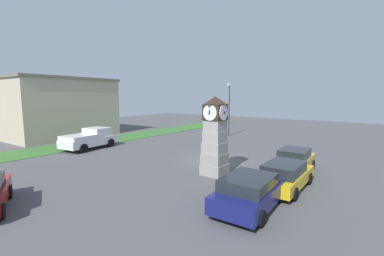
{
  "coord_description": "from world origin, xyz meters",
  "views": [
    {
      "loc": [
        -16.13,
        -9.84,
        4.86
      ],
      "look_at": [
        -1.15,
        1.31,
        2.51
      ],
      "focal_mm": 24.0,
      "sensor_mm": 36.0,
      "label": 1
    }
  ],
  "objects_px": {
    "clock_tower": "(215,138)",
    "car_near_tower": "(285,175)",
    "bollard_mid_row": "(283,172)",
    "car_navy_sedan": "(250,191)",
    "pickup_truck": "(90,139)",
    "bollard_end_row": "(246,178)",
    "street_lamp_near_road": "(229,106)",
    "car_by_building": "(295,160)",
    "bollard_far_row": "(263,177)",
    "bollard_near_tower": "(304,170)"
  },
  "relations": [
    {
      "from": "clock_tower",
      "to": "car_near_tower",
      "type": "xyz_separation_m",
      "value": [
        0.09,
        -4.27,
        -1.54
      ]
    },
    {
      "from": "bollard_mid_row",
      "to": "car_navy_sedan",
      "type": "distance_m",
      "value": 4.45
    },
    {
      "from": "bollard_mid_row",
      "to": "pickup_truck",
      "type": "distance_m",
      "value": 17.26
    },
    {
      "from": "bollard_mid_row",
      "to": "car_near_tower",
      "type": "xyz_separation_m",
      "value": [
        -1.16,
        -0.47,
        0.18
      ]
    },
    {
      "from": "bollard_end_row",
      "to": "car_near_tower",
      "type": "bearing_deg",
      "value": -53.18
    },
    {
      "from": "car_navy_sedan",
      "to": "pickup_truck",
      "type": "bearing_deg",
      "value": 79.97
    },
    {
      "from": "clock_tower",
      "to": "street_lamp_near_road",
      "type": "distance_m",
      "value": 15.96
    },
    {
      "from": "clock_tower",
      "to": "car_by_building",
      "type": "distance_m",
      "value": 5.39
    },
    {
      "from": "car_navy_sedan",
      "to": "street_lamp_near_road",
      "type": "xyz_separation_m",
      "value": [
        17.56,
        10.62,
        2.88
      ]
    },
    {
      "from": "clock_tower",
      "to": "car_near_tower",
      "type": "distance_m",
      "value": 4.54
    },
    {
      "from": "car_navy_sedan",
      "to": "pickup_truck",
      "type": "xyz_separation_m",
      "value": [
        3.04,
        17.19,
        0.16
      ]
    },
    {
      "from": "bollard_end_row",
      "to": "street_lamp_near_road",
      "type": "height_order",
      "value": "street_lamp_near_road"
    },
    {
      "from": "clock_tower",
      "to": "bollard_far_row",
      "type": "height_order",
      "value": "clock_tower"
    },
    {
      "from": "bollard_mid_row",
      "to": "bollard_far_row",
      "type": "bearing_deg",
      "value": 150.84
    },
    {
      "from": "bollard_end_row",
      "to": "car_by_building",
      "type": "relative_size",
      "value": 0.27
    },
    {
      "from": "car_navy_sedan",
      "to": "car_near_tower",
      "type": "xyz_separation_m",
      "value": [
        3.29,
        -0.48,
        -0.03
      ]
    },
    {
      "from": "bollard_near_tower",
      "to": "car_near_tower",
      "type": "bearing_deg",
      "value": 168.17
    },
    {
      "from": "bollard_mid_row",
      "to": "bollard_end_row",
      "type": "bearing_deg",
      "value": 153.77
    },
    {
      "from": "car_by_building",
      "to": "street_lamp_near_road",
      "type": "xyz_separation_m",
      "value": [
        10.92,
        10.69,
        2.87
      ]
    },
    {
      "from": "bollard_far_row",
      "to": "pickup_truck",
      "type": "relative_size",
      "value": 0.17
    },
    {
      "from": "car_by_building",
      "to": "clock_tower",
      "type": "bearing_deg",
      "value": 131.73
    },
    {
      "from": "car_navy_sedan",
      "to": "street_lamp_near_road",
      "type": "distance_m",
      "value": 20.73
    },
    {
      "from": "bollard_end_row",
      "to": "car_navy_sedan",
      "type": "bearing_deg",
      "value": -150.56
    },
    {
      "from": "bollard_mid_row",
      "to": "bollard_end_row",
      "type": "distance_m",
      "value": 2.67
    },
    {
      "from": "bollard_near_tower",
      "to": "bollard_far_row",
      "type": "distance_m",
      "value": 2.79
    },
    {
      "from": "clock_tower",
      "to": "bollard_far_row",
      "type": "distance_m",
      "value": 3.6
    },
    {
      "from": "bollard_near_tower",
      "to": "street_lamp_near_road",
      "type": "distance_m",
      "value": 17.03
    },
    {
      "from": "bollard_mid_row",
      "to": "street_lamp_near_road",
      "type": "bearing_deg",
      "value": 39.05
    },
    {
      "from": "bollard_end_row",
      "to": "bollard_far_row",
      "type": "bearing_deg",
      "value": -22.73
    },
    {
      "from": "bollard_end_row",
      "to": "car_near_tower",
      "type": "relative_size",
      "value": 0.24
    },
    {
      "from": "bollard_near_tower",
      "to": "bollard_end_row",
      "type": "relative_size",
      "value": 1.0
    },
    {
      "from": "bollard_mid_row",
      "to": "street_lamp_near_road",
      "type": "relative_size",
      "value": 0.18
    },
    {
      "from": "bollard_near_tower",
      "to": "bollard_end_row",
      "type": "distance_m",
      "value": 3.99
    },
    {
      "from": "bollard_end_row",
      "to": "car_navy_sedan",
      "type": "distance_m",
      "value": 2.37
    },
    {
      "from": "bollard_near_tower",
      "to": "pickup_truck",
      "type": "relative_size",
      "value": 0.21
    },
    {
      "from": "pickup_truck",
      "to": "street_lamp_near_road",
      "type": "relative_size",
      "value": 0.84
    },
    {
      "from": "bollard_end_row",
      "to": "bollard_near_tower",
      "type": "bearing_deg",
      "value": -31.73
    },
    {
      "from": "car_navy_sedan",
      "to": "car_near_tower",
      "type": "distance_m",
      "value": 3.32
    },
    {
      "from": "clock_tower",
      "to": "pickup_truck",
      "type": "distance_m",
      "value": 13.47
    },
    {
      "from": "bollard_near_tower",
      "to": "bollard_end_row",
      "type": "xyz_separation_m",
      "value": [
        -3.39,
        2.1,
        -0.0
      ]
    },
    {
      "from": "bollard_mid_row",
      "to": "pickup_truck",
      "type": "xyz_separation_m",
      "value": [
        -1.41,
        17.2,
        0.37
      ]
    },
    {
      "from": "bollard_mid_row",
      "to": "bollard_far_row",
      "type": "relative_size",
      "value": 1.22
    },
    {
      "from": "bollard_near_tower",
      "to": "street_lamp_near_road",
      "type": "xyz_separation_m",
      "value": [
        12.12,
        11.56,
        3.09
      ]
    },
    {
      "from": "car_navy_sedan",
      "to": "pickup_truck",
      "type": "distance_m",
      "value": 17.45
    },
    {
      "from": "bollard_near_tower",
      "to": "pickup_truck",
      "type": "height_order",
      "value": "pickup_truck"
    },
    {
      "from": "bollard_far_row",
      "to": "street_lamp_near_road",
      "type": "relative_size",
      "value": 0.14
    },
    {
      "from": "bollard_mid_row",
      "to": "car_navy_sedan",
      "type": "bearing_deg",
      "value": 179.77
    },
    {
      "from": "bollard_mid_row",
      "to": "bollard_end_row",
      "type": "height_order",
      "value": "bollard_end_row"
    },
    {
      "from": "street_lamp_near_road",
      "to": "bollard_end_row",
      "type": "bearing_deg",
      "value": -148.61
    },
    {
      "from": "bollard_mid_row",
      "to": "bollard_near_tower",
      "type": "bearing_deg",
      "value": -42.61
    }
  ]
}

